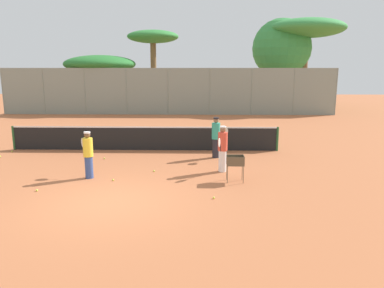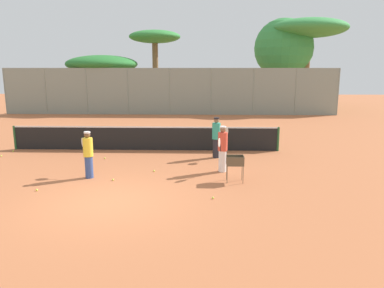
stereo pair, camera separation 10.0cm
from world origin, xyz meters
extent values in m
plane|color=#B7663D|center=(0.00, 0.00, 0.00)|extent=(80.00, 80.00, 0.00)
cylinder|color=#26592D|center=(-5.90, 6.55, 0.54)|extent=(0.10, 0.10, 1.07)
cylinder|color=#26592D|center=(5.90, 6.55, 0.54)|extent=(0.10, 0.10, 1.07)
cube|color=black|center=(0.00, 6.55, 0.51)|extent=(11.80, 0.01, 1.01)
cube|color=white|center=(0.00, 6.55, 1.04)|extent=(11.80, 0.02, 0.06)
cylinder|color=gray|center=(-12.78, 18.97, 1.77)|extent=(0.08, 0.08, 3.54)
cylinder|color=gray|center=(-9.58, 18.97, 1.77)|extent=(0.08, 0.08, 3.54)
cylinder|color=gray|center=(-6.39, 18.97, 1.77)|extent=(0.08, 0.08, 3.54)
cylinder|color=gray|center=(-3.19, 18.97, 1.77)|extent=(0.08, 0.08, 3.54)
cylinder|color=gray|center=(0.00, 18.97, 1.77)|extent=(0.08, 0.08, 3.54)
cylinder|color=gray|center=(3.19, 18.97, 1.77)|extent=(0.08, 0.08, 3.54)
cylinder|color=gray|center=(6.39, 18.97, 1.77)|extent=(0.08, 0.08, 3.54)
cylinder|color=gray|center=(9.58, 18.97, 1.77)|extent=(0.08, 0.08, 3.54)
cylinder|color=gray|center=(12.78, 18.97, 1.77)|extent=(0.08, 0.08, 3.54)
cube|color=gray|center=(0.00, 18.97, 1.77)|extent=(25.56, 0.01, 3.54)
cylinder|color=brown|center=(-5.81, 21.62, 1.55)|extent=(0.45, 0.45, 3.10)
ellipsoid|color=#28722D|center=(-5.81, 21.62, 3.83)|extent=(5.86, 5.86, 1.46)
cylinder|color=brown|center=(9.57, 24.10, 1.83)|extent=(0.27, 0.27, 3.66)
sphere|color=#388E42|center=(9.57, 24.10, 5.19)|extent=(5.11, 5.11, 5.11)
cylinder|color=brown|center=(11.47, 23.33, 3.00)|extent=(0.49, 0.49, 6.01)
ellipsoid|color=#388E42|center=(11.47, 23.33, 6.81)|extent=(6.42, 6.42, 1.60)
cylinder|color=brown|center=(-1.72, 24.37, 2.82)|extent=(0.51, 0.51, 5.65)
ellipsoid|color=#338438|center=(-1.72, 24.37, 6.22)|extent=(4.54, 4.54, 1.13)
cylinder|color=white|center=(3.28, 3.16, 0.39)|extent=(0.27, 0.27, 0.78)
cylinder|color=#E54C38|center=(3.28, 3.16, 1.10)|extent=(0.34, 0.34, 0.65)
sphere|color=#8C6647|center=(3.28, 3.16, 1.53)|extent=(0.21, 0.21, 0.21)
cylinder|color=white|center=(3.28, 3.16, 1.62)|extent=(0.22, 0.22, 0.05)
cylinder|color=black|center=(3.18, 2.82, 0.94)|extent=(0.07, 0.15, 0.27)
ellipsoid|color=silver|center=(3.13, 2.66, 1.16)|extent=(0.14, 0.39, 0.43)
cylinder|color=#26262D|center=(3.13, 5.24, 0.39)|extent=(0.28, 0.28, 0.78)
cylinder|color=teal|center=(3.13, 5.24, 1.11)|extent=(0.34, 0.34, 0.65)
sphere|color=#8C6647|center=(3.13, 5.24, 1.55)|extent=(0.21, 0.21, 0.21)
cylinder|color=black|center=(3.13, 5.24, 1.64)|extent=(0.22, 0.22, 0.05)
cylinder|color=black|center=(3.36, 4.98, 0.95)|extent=(0.12, 0.13, 0.27)
ellipsoid|color=silver|center=(3.48, 4.85, 1.17)|extent=(0.29, 0.31, 0.43)
cylinder|color=#334C8C|center=(-1.24, 2.28, 0.37)|extent=(0.26, 0.26, 0.75)
cylinder|color=yellow|center=(-1.24, 2.28, 1.06)|extent=(0.33, 0.33, 0.62)
sphere|color=brown|center=(-1.24, 2.28, 1.47)|extent=(0.20, 0.20, 0.20)
cylinder|color=white|center=(-1.24, 2.28, 1.56)|extent=(0.21, 0.21, 0.05)
cylinder|color=black|center=(-1.45, 2.56, 0.90)|extent=(0.11, 0.14, 0.27)
ellipsoid|color=silver|center=(-1.55, 2.70, 1.12)|extent=(0.26, 0.34, 0.43)
cylinder|color=brown|center=(3.36, 1.80, 0.28)|extent=(0.02, 0.02, 0.57)
cylinder|color=brown|center=(3.87, 1.80, 0.28)|extent=(0.02, 0.02, 0.57)
cylinder|color=brown|center=(3.36, 2.16, 0.28)|extent=(0.02, 0.02, 0.57)
cylinder|color=brown|center=(3.87, 2.16, 0.28)|extent=(0.02, 0.02, 0.57)
cube|color=brown|center=(3.62, 1.98, 0.57)|extent=(0.55, 0.40, 0.01)
cube|color=brown|center=(3.62, 1.78, 0.72)|extent=(0.55, 0.01, 0.30)
cube|color=brown|center=(3.62, 2.18, 0.72)|extent=(0.55, 0.01, 0.30)
cube|color=brown|center=(3.34, 1.98, 0.72)|extent=(0.01, 0.40, 0.30)
cube|color=brown|center=(3.89, 1.98, 0.72)|extent=(0.01, 0.40, 0.30)
sphere|color=#D1E54C|center=(3.46, 1.88, 0.66)|extent=(0.07, 0.07, 0.07)
sphere|color=#D1E54C|center=(3.46, 1.96, 0.66)|extent=(0.07, 0.07, 0.07)
sphere|color=#D1E54C|center=(3.54, 1.99, 0.61)|extent=(0.07, 0.07, 0.07)
sphere|color=#D1E54C|center=(3.65, 1.90, 0.61)|extent=(0.07, 0.07, 0.07)
sphere|color=#D1E54C|center=(3.54, 1.95, 0.61)|extent=(0.07, 0.07, 0.07)
sphere|color=#D1E54C|center=(3.83, 1.91, 0.61)|extent=(0.07, 0.07, 0.07)
sphere|color=#D1E54C|center=(3.74, 2.06, 0.61)|extent=(0.07, 0.07, 0.07)
sphere|color=#D1E54C|center=(3.71, 2.11, 0.61)|extent=(0.07, 0.07, 0.07)
sphere|color=#D1E54C|center=(3.06, 6.06, 0.03)|extent=(0.07, 0.07, 0.07)
sphere|color=#D1E54C|center=(3.06, 5.68, 0.03)|extent=(0.07, 0.07, 0.07)
sphere|color=#D1E54C|center=(-5.76, 6.02, 0.03)|extent=(0.07, 0.07, 0.07)
sphere|color=#D1E54C|center=(-5.79, 5.11, 0.03)|extent=(0.07, 0.07, 0.07)
sphere|color=#D1E54C|center=(2.88, 0.35, 0.03)|extent=(0.07, 0.07, 0.07)
sphere|color=#D1E54C|center=(0.84, 3.06, 0.03)|extent=(0.07, 0.07, 0.07)
sphere|color=#D1E54C|center=(-1.40, 4.87, 0.03)|extent=(0.07, 0.07, 0.07)
sphere|color=#D1E54C|center=(-0.37, 1.97, 0.03)|extent=(0.07, 0.07, 0.07)
sphere|color=#D1E54C|center=(-2.43, 0.87, 0.03)|extent=(0.07, 0.07, 0.07)
cube|color=#3F4C8C|center=(-3.29, 23.64, 0.45)|extent=(4.20, 1.70, 0.90)
cube|color=#33383D|center=(-3.49, 23.64, 1.25)|extent=(2.20, 1.50, 0.70)
camera|label=1|loc=(2.48, -9.75, 3.71)|focal=35.00mm
camera|label=2|loc=(2.58, -9.74, 3.71)|focal=35.00mm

